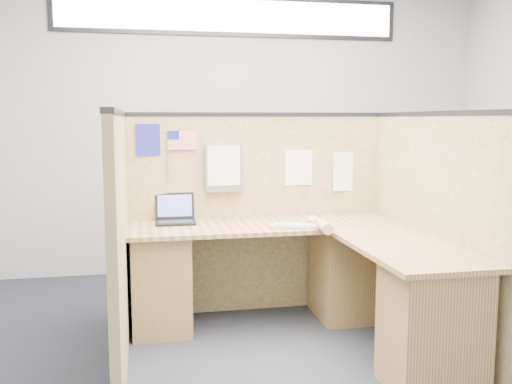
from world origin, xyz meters
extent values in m
plane|color=#1F222D|center=(0.00, 0.00, 0.00)|extent=(5.00, 5.00, 0.00)
plane|color=#ACAEB1|center=(0.00, 2.25, 1.40)|extent=(5.00, 0.00, 5.00)
cube|color=#232328|center=(0.00, 2.24, 2.45)|extent=(3.30, 0.02, 0.38)
cube|color=white|center=(0.00, 2.22, 2.45)|extent=(3.20, 0.01, 0.30)
cube|color=brown|center=(0.00, 1.00, 0.75)|extent=(2.05, 0.05, 1.50)
cube|color=#232328|center=(0.00, 1.00, 1.51)|extent=(2.05, 0.06, 0.03)
cube|color=brown|center=(-1.00, 0.10, 0.75)|extent=(0.05, 1.80, 1.50)
cube|color=#232328|center=(-1.00, 0.10, 1.51)|extent=(0.06, 1.80, 0.03)
cube|color=brown|center=(1.00, 0.10, 0.75)|extent=(0.05, 1.80, 1.50)
cube|color=#232328|center=(1.00, 0.10, 1.51)|extent=(0.06, 1.80, 0.03)
cube|color=brown|center=(0.00, 0.68, 0.71)|extent=(1.95, 0.60, 0.03)
cube|color=brown|center=(0.68, -0.20, 0.71)|extent=(0.60, 1.15, 0.03)
cube|color=brown|center=(-0.75, 0.68, 0.35)|extent=(0.40, 0.50, 0.70)
cube|color=brown|center=(0.60, 0.68, 0.35)|extent=(0.40, 0.50, 0.70)
cube|color=brown|center=(0.68, -0.52, 0.35)|extent=(0.50, 0.40, 0.70)
cube|color=black|center=(-0.63, 0.82, 0.74)|extent=(0.29, 0.22, 0.02)
cube|color=black|center=(-0.63, 0.96, 0.84)|extent=(0.29, 0.07, 0.19)
cube|color=#464D9E|center=(-0.63, 0.95, 0.84)|extent=(0.25, 0.05, 0.16)
cube|color=gray|center=(0.22, 0.48, 0.74)|extent=(0.45, 0.27, 0.02)
cube|color=silver|center=(0.22, 0.48, 0.76)|extent=(0.41, 0.23, 0.01)
ellipsoid|color=silver|center=(0.31, 0.53, 0.75)|extent=(0.11, 0.07, 0.05)
ellipsoid|color=tan|center=(0.31, 0.53, 0.78)|extent=(0.09, 0.11, 0.05)
cylinder|color=tan|center=(0.31, 0.48, 0.76)|extent=(0.07, 0.05, 0.07)
cylinder|color=tan|center=(0.32, 0.33, 0.76)|extent=(0.10, 0.27, 0.08)
cube|color=navy|center=(-0.81, 0.97, 1.33)|extent=(0.17, 0.02, 0.23)
cylinder|color=olive|center=(-0.67, 0.96, 1.21)|extent=(0.01, 0.01, 0.37)
cube|color=red|center=(-0.57, 0.96, 1.33)|extent=(0.21, 0.00, 0.14)
cube|color=navy|center=(-0.63, 0.95, 1.36)|extent=(0.08, 0.00, 0.06)
cube|color=slate|center=(-0.26, 0.94, 1.12)|extent=(0.28, 0.05, 0.35)
cube|color=white|center=(-0.26, 0.92, 1.14)|extent=(0.24, 0.01, 0.30)
cube|color=white|center=(0.33, 0.97, 1.11)|extent=(0.21, 0.01, 0.27)
cube|color=white|center=(0.72, 0.97, 1.07)|extent=(0.24, 0.04, 0.30)
camera|label=1|loc=(-0.87, -3.26, 1.48)|focal=40.00mm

